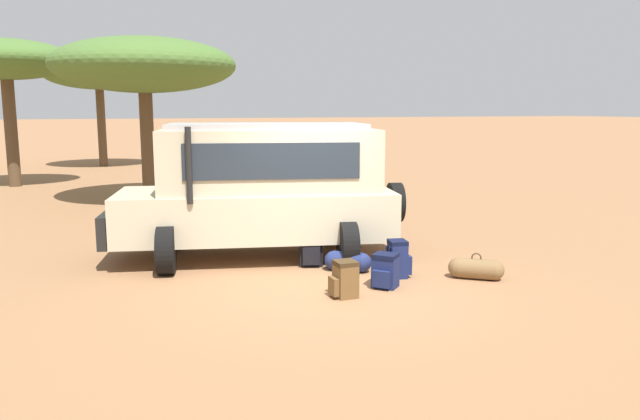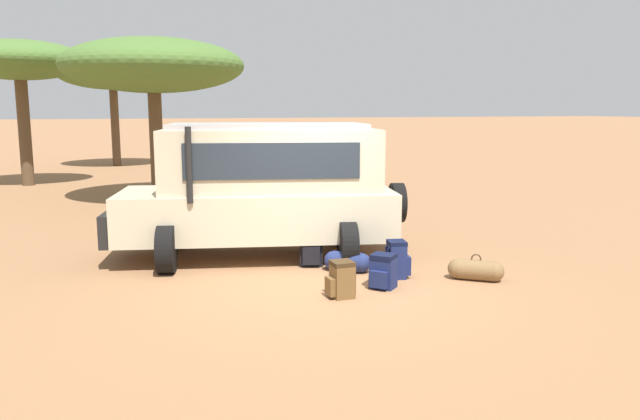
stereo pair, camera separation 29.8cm
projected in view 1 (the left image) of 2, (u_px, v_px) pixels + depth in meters
ground_plane at (330, 288)px, 9.52m from camera, size 320.00×320.00×0.00m
safari_vehicle at (262, 187)px, 11.25m from camera, size 5.47×3.49×2.44m
backpack_beside_front_wheel at (398, 259)px, 10.08m from camera, size 0.42×0.39×0.61m
backpack_cluster_center at (345, 279)px, 9.01m from camera, size 0.41×0.33×0.53m
backpack_near_rear_wheel at (385, 271)px, 9.49m from camera, size 0.49×0.48×0.53m
backpack_outermost at (311, 247)px, 10.81m from camera, size 0.48×0.49×0.65m
duffel_bag_low_black_case at (348, 261)px, 10.45m from camera, size 0.69×0.64×0.44m
duffel_bag_soft_canvas at (476, 269)px, 9.98m from camera, size 0.75×0.68×0.43m
acacia_tree_left_mid at (6, 61)px, 21.15m from camera, size 4.50×4.05×5.03m
acacia_tree_centre_back at (99, 74)px, 28.62m from camera, size 5.01×5.05×5.06m
acacia_tree_right_mid at (144, 66)px, 17.79m from camera, size 5.21×5.37×4.70m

